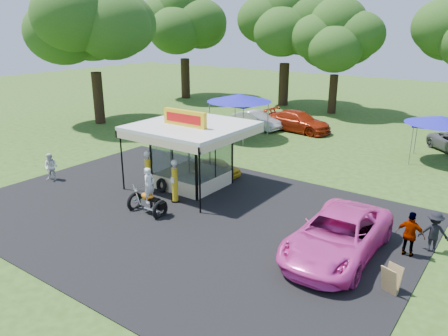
% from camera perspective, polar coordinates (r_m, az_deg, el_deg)
% --- Properties ---
extents(ground, '(120.00, 120.00, 0.00)m').
position_cam_1_polar(ground, '(18.81, -9.14, -7.98)').
color(ground, '#2E4B17').
rests_on(ground, ground).
extents(asphalt_apron, '(20.00, 14.00, 0.04)m').
position_cam_1_polar(asphalt_apron, '(20.12, -5.14, -5.94)').
color(asphalt_apron, black).
rests_on(asphalt_apron, ground).
extents(gas_station_kiosk, '(5.40, 5.40, 4.18)m').
position_cam_1_polar(gas_station_kiosk, '(22.86, -4.19, 1.82)').
color(gas_station_kiosk, white).
rests_on(gas_station_kiosk, ground).
extents(gas_pump_left, '(0.43, 0.43, 2.31)m').
position_cam_1_polar(gas_pump_left, '(22.21, -9.87, -0.73)').
color(gas_pump_left, black).
rests_on(gas_pump_left, ground).
extents(gas_pump_right, '(0.40, 0.40, 2.17)m').
position_cam_1_polar(gas_pump_right, '(21.05, -6.44, -1.85)').
color(gas_pump_right, black).
rests_on(gas_pump_right, ground).
extents(motorcycle, '(1.95, 0.93, 2.32)m').
position_cam_1_polar(motorcycle, '(19.99, -9.81, -3.56)').
color(motorcycle, black).
rests_on(motorcycle, ground).
extents(spare_tires, '(0.94, 0.63, 0.78)m').
position_cam_1_polar(spare_tires, '(22.69, -8.17, -2.19)').
color(spare_tires, black).
rests_on(spare_tires, ground).
extents(a_frame_sign, '(0.59, 0.64, 0.96)m').
position_cam_1_polar(a_frame_sign, '(15.35, 20.97, -13.48)').
color(a_frame_sign, '#593819').
rests_on(a_frame_sign, ground).
extents(kiosk_car, '(2.82, 1.13, 0.96)m').
position_cam_1_polar(kiosk_car, '(24.90, -0.88, 0.13)').
color(kiosk_car, yellow).
rests_on(kiosk_car, ground).
extents(pink_sedan, '(2.85, 5.99, 1.65)m').
position_cam_1_polar(pink_sedan, '(16.86, 14.62, -8.51)').
color(pink_sedan, '#ED40AF').
rests_on(pink_sedan, ground).
extents(spectator_west, '(0.95, 0.89, 1.56)m').
position_cam_1_polar(spectator_west, '(25.75, -21.66, 0.11)').
color(spectator_west, white).
rests_on(spectator_west, ground).
extents(spectator_east_a, '(1.17, 0.85, 1.63)m').
position_cam_1_polar(spectator_east_a, '(18.37, 25.72, -7.55)').
color(spectator_east_a, black).
rests_on(spectator_east_a, ground).
extents(spectator_east_b, '(1.05, 0.45, 1.78)m').
position_cam_1_polar(spectator_east_b, '(17.62, 23.16, -8.02)').
color(spectator_east_b, gray).
rests_on(spectator_east_b, ground).
extents(bg_car_a, '(4.58, 2.26, 1.44)m').
position_cam_1_polar(bg_car_a, '(36.06, 4.25, 6.25)').
color(bg_car_a, beige).
rests_on(bg_car_a, ground).
extents(bg_car_b, '(5.72, 2.79, 1.60)m').
position_cam_1_polar(bg_car_b, '(35.63, 9.63, 6.02)').
color(bg_car_b, '#9F240C').
rests_on(bg_car_b, ground).
extents(tent_west, '(4.78, 4.78, 3.34)m').
position_cam_1_polar(tent_west, '(32.56, 1.99, 9.09)').
color(tent_west, gray).
rests_on(tent_west, ground).
extents(tent_east, '(4.19, 4.19, 2.93)m').
position_cam_1_polar(tent_east, '(29.84, 26.45, 5.59)').
color(tent_east, gray).
rests_on(tent_east, ground).
extents(oak_far_a, '(10.55, 10.55, 12.51)m').
position_cam_1_polar(oak_far_a, '(51.09, -5.25, 17.97)').
color(oak_far_a, black).
rests_on(oak_far_a, ground).
extents(oak_far_b, '(10.10, 10.10, 12.05)m').
position_cam_1_polar(oak_far_b, '(46.61, 8.11, 17.50)').
color(oak_far_b, black).
rests_on(oak_far_b, ground).
extents(oak_far_c, '(8.80, 8.80, 10.37)m').
position_cam_1_polar(oak_far_c, '(43.11, 14.53, 15.58)').
color(oak_far_c, black).
rests_on(oak_far_c, ground).
extents(oak_near, '(11.23, 11.23, 12.93)m').
position_cam_1_polar(oak_near, '(38.88, -16.89, 17.39)').
color(oak_near, black).
rests_on(oak_near, ground).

